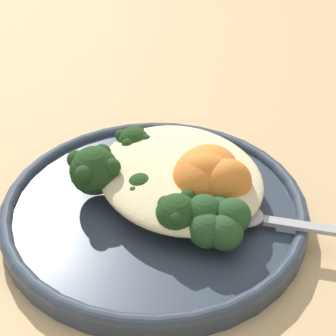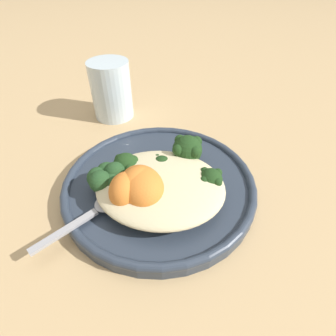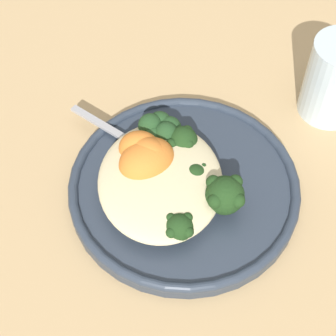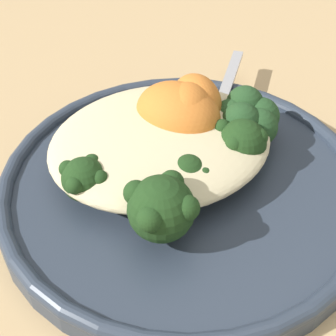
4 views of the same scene
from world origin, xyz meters
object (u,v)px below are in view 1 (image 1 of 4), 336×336
broccoli_stalk_1 (109,171)px  sweet_potato_chunk_1 (206,179)px  spoon (250,216)px  sweet_potato_chunk_3 (225,184)px  quinoa_mound (180,175)px  sweet_potato_chunk_0 (206,175)px  sweet_potato_chunk_2 (214,187)px  kale_tuft (217,221)px  broccoli_stalk_2 (153,185)px  broccoli_stalk_3 (183,203)px  broccoli_stalk_0 (149,151)px  plate (160,207)px

broccoli_stalk_1 → sweet_potato_chunk_1: 0.09m
spoon → sweet_potato_chunk_3: bearing=150.3°
quinoa_mound → sweet_potato_chunk_0: (0.02, 0.01, 0.01)m
sweet_potato_chunk_2 → kale_tuft: kale_tuft is taller
sweet_potato_chunk_2 → spoon: bearing=23.2°
sweet_potato_chunk_3 → spoon: (0.03, 0.01, -0.02)m
quinoa_mound → kale_tuft: 0.07m
broccoli_stalk_1 → sweet_potato_chunk_0: sweet_potato_chunk_0 is taller
broccoli_stalk_1 → broccoli_stalk_2: (0.03, 0.03, -0.01)m
broccoli_stalk_3 → sweet_potato_chunk_1: sweet_potato_chunk_1 is taller
sweet_potato_chunk_3 → kale_tuft: size_ratio=0.91×
broccoli_stalk_1 → sweet_potato_chunk_0: bearing=161.1°
quinoa_mound → sweet_potato_chunk_0: 0.03m
broccoli_stalk_1 → sweet_potato_chunk_3: bearing=154.8°
broccoli_stalk_0 → kale_tuft: size_ratio=1.81×
quinoa_mound → broccoli_stalk_2: 0.03m
broccoli_stalk_1 → broccoli_stalk_3: size_ratio=1.12×
broccoli_stalk_2 → broccoli_stalk_1: bearing=-55.2°
plate → kale_tuft: (0.06, 0.02, 0.03)m
quinoa_mound → broccoli_stalk_0: bearing=-168.6°
sweet_potato_chunk_3 → spoon: size_ratio=0.42×
plate → quinoa_mound: quinoa_mound is taller
kale_tuft → plate: bearing=-161.5°
sweet_potato_chunk_1 → sweet_potato_chunk_3: size_ratio=1.08×
plate → broccoli_stalk_3: 0.04m
spoon → kale_tuft: bearing=-132.1°
quinoa_mound → kale_tuft: size_ratio=3.17×
broccoli_stalk_2 → sweet_potato_chunk_0: 0.05m
sweet_potato_chunk_1 → sweet_potato_chunk_3: 0.02m
broccoli_stalk_2 → kale_tuft: kale_tuft is taller
sweet_potato_chunk_2 → quinoa_mound: bearing=-147.5°
broccoli_stalk_1 → spoon: size_ratio=1.01×
plate → broccoli_stalk_2: broccoli_stalk_2 is taller
broccoli_stalk_1 → broccoli_stalk_3: (0.06, 0.04, -0.00)m
quinoa_mound → broccoli_stalk_2: size_ratio=1.96×
sweet_potato_chunk_0 → kale_tuft: size_ratio=1.28×
plate → sweet_potato_chunk_0: 0.05m
broccoli_stalk_3 → sweet_potato_chunk_3: 0.04m
quinoa_mound → plate: bearing=-73.6°
quinoa_mound → broccoli_stalk_1: bearing=-113.3°
sweet_potato_chunk_3 → sweet_potato_chunk_0: bearing=-155.8°
sweet_potato_chunk_3 → broccoli_stalk_2: bearing=-126.6°
quinoa_mound → broccoli_stalk_1: 0.06m
broccoli_stalk_0 → broccoli_stalk_1: broccoli_stalk_1 is taller
kale_tuft → broccoli_stalk_0: bearing=-176.0°
kale_tuft → sweet_potato_chunk_3: bearing=143.0°
sweet_potato_chunk_0 → sweet_potato_chunk_3: bearing=24.2°
broccoli_stalk_0 → broccoli_stalk_3: (0.09, -0.01, 0.00)m
quinoa_mound → spoon: (0.06, 0.03, -0.01)m
spoon → sweet_potato_chunk_2: bearing=151.2°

